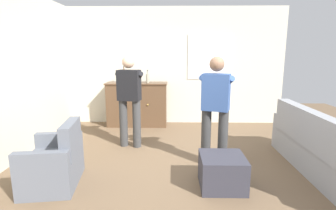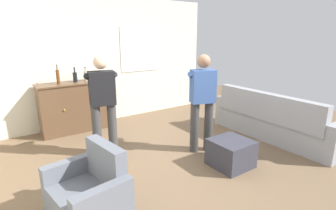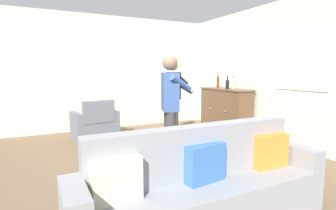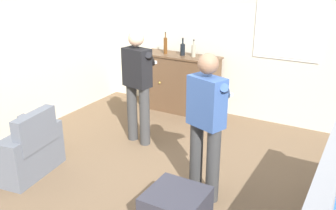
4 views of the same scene
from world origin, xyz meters
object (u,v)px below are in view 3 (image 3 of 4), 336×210
Objects in this scene: sideboard_cabinet at (225,110)px; person_standing_left at (174,96)px; bottle_wine_green at (218,82)px; bottle_spirits_clear at (227,84)px; person_standing_right at (171,106)px; bottle_liquor_amber at (233,84)px; armchair at (96,126)px; ottoman at (126,161)px; couch at (206,189)px.

person_standing_left reaches higher than sideboard_cabinet.
bottle_spirits_clear is (0.33, 0.02, -0.04)m from bottle_wine_green.
person_standing_left is 1.00× the size of person_standing_right.
bottle_wine_green is at bearing 128.93° from person_standing_right.
bottle_wine_green is at bearing -176.60° from bottle_spirits_clear.
bottle_wine_green is at bearing -179.10° from bottle_liquor_amber.
armchair is 0.67× the size of sideboard_cabinet.
bottle_liquor_amber is 0.52× the size of ottoman.
person_standing_right reaches higher than couch.
bottle_spirits_clear is at bearing 123.10° from person_standing_right.
person_standing_left is at bearing 62.52° from armchair.
sideboard_cabinet is 2.52× the size of ottoman.
sideboard_cabinet is 4.88× the size of bottle_liquor_amber.
couch is at bearing 4.56° from armchair.
armchair is 3.15× the size of bottle_spirits_clear.
couch is 4.43× the size of ottoman.
bottle_liquor_amber is at bearing 136.07° from couch.
bottle_wine_green reaches higher than couch.
person_standing_right is at bearing -29.38° from person_standing_left.
ottoman is at bearing -58.37° from bottle_wine_green.
person_standing_left is at bearing 157.74° from couch.
person_standing_right is at bearing 90.19° from ottoman.
armchair is at bearing -163.18° from person_standing_right.
person_standing_left reaches higher than ottoman.
bottle_spirits_clear is at bearing 90.78° from person_standing_left.
bottle_liquor_amber is 0.22m from bottle_spirits_clear.
couch is 4.24m from bottle_wine_green.
ottoman is at bearing -0.70° from armchair.
armchair reaches higher than ottoman.
couch is 8.29× the size of bottle_spirits_clear.
person_standing_right is at bearing -51.07° from bottle_wine_green.
ottoman is (1.79, -2.91, -0.98)m from bottle_wine_green.
bottle_wine_green is 0.34m from bottle_spirits_clear.
armchair is 1.79m from person_standing_left.
bottle_wine_green is 3.55m from ottoman.
armchair is at bearing 179.30° from ottoman.
armchair is at bearing -108.43° from bottle_liquor_amber.
bottle_spirits_clear is (0.75, 2.90, 0.86)m from armchair.
bottle_spirits_clear is 1.44m from person_standing_left.
couch is 8.56× the size of bottle_liquor_amber.
person_standing_right is at bearing -60.81° from bottle_liquor_amber.
person_standing_left is at bearing -87.32° from sideboard_cabinet.
sideboard_cabinet is 4.72× the size of bottle_spirits_clear.
ottoman is at bearing -63.52° from bottle_spirits_clear.
ottoman is (1.25, -2.92, -0.94)m from bottle_liquor_amber.
bottle_wine_green reaches higher than ottoman.
bottle_liquor_amber is 0.97× the size of bottle_spirits_clear.
sideboard_cabinet reaches higher than armchair.
bottle_liquor_amber is at bearing 113.10° from ottoman.
sideboard_cabinet is at bearing -175.25° from bottle_spirits_clear.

